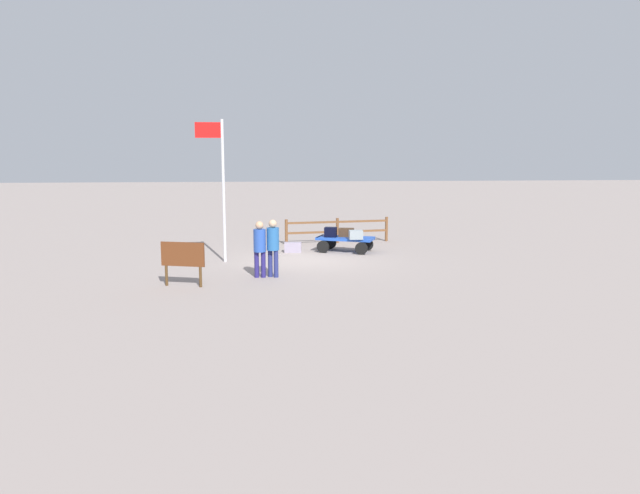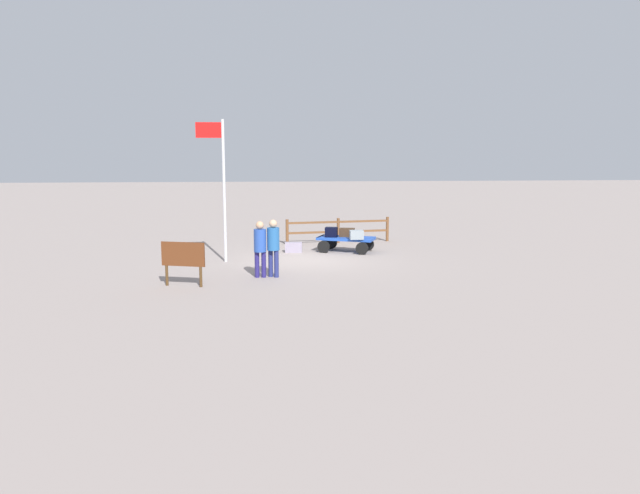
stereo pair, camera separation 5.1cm
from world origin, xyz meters
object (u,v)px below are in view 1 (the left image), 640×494
(luggage_cart, at_px, (345,241))
(suitcase_grey, at_px, (346,232))
(flagpole, at_px, (220,179))
(signboard, at_px, (183,257))
(worker_lead, at_px, (273,243))
(suitcase_olive, at_px, (331,232))
(suitcase_maroon, at_px, (356,235))
(suitcase_navy, at_px, (293,247))
(worker_trailing, at_px, (260,244))

(luggage_cart, relative_size, suitcase_grey, 3.67)
(flagpole, distance_m, signboard, 4.40)
(flagpole, relative_size, signboard, 3.85)
(luggage_cart, height_order, worker_lead, worker_lead)
(worker_lead, bearing_deg, luggage_cart, -121.68)
(suitcase_olive, bearing_deg, suitcase_maroon, 140.37)
(suitcase_olive, bearing_deg, suitcase_navy, 2.59)
(luggage_cart, distance_m, suitcase_olive, 0.63)
(suitcase_olive, xyz_separation_m, worker_trailing, (2.67, 4.65, 0.26))
(signboard, bearing_deg, worker_trailing, -154.03)
(worker_trailing, distance_m, signboard, 2.38)
(worker_lead, xyz_separation_m, signboard, (2.53, 1.06, -0.20))
(signboard, bearing_deg, suitcase_olive, -130.15)
(luggage_cart, height_order, suitcase_maroon, suitcase_maroon)
(luggage_cart, xyz_separation_m, suitcase_grey, (-0.07, -0.09, 0.30))
(suitcase_olive, distance_m, suitcase_grey, 0.60)
(worker_lead, relative_size, worker_trailing, 1.03)
(suitcase_grey, bearing_deg, worker_lead, 58.21)
(suitcase_grey, xyz_separation_m, flagpole, (4.56, 1.87, 2.12))
(flagpole, bearing_deg, suitcase_grey, -157.72)
(suitcase_navy, xyz_separation_m, worker_lead, (0.84, 4.56, 0.84))
(worker_lead, height_order, worker_trailing, worker_lead)
(luggage_cart, relative_size, suitcase_olive, 4.39)
(luggage_cart, distance_m, worker_lead, 5.37)
(suitcase_navy, bearing_deg, worker_lead, 79.58)
(suitcase_olive, distance_m, flagpole, 4.85)
(luggage_cart, relative_size, suitcase_maroon, 4.68)
(suitcase_olive, xyz_separation_m, signboard, (4.80, 5.69, 0.09))
(suitcase_grey, height_order, suitcase_maroon, suitcase_maroon)
(signboard, bearing_deg, flagpole, -102.37)
(luggage_cart, bearing_deg, suitcase_grey, -127.09)
(luggage_cart, height_order, suitcase_navy, luggage_cart)
(suitcase_olive, bearing_deg, flagpole, 25.19)
(luggage_cart, xyz_separation_m, flagpole, (4.49, 1.78, 2.42))
(suitcase_olive, distance_m, worker_trailing, 5.37)
(worker_trailing, distance_m, flagpole, 3.58)
(worker_lead, relative_size, signboard, 1.39)
(suitcase_grey, bearing_deg, suitcase_olive, 0.49)
(suitcase_maroon, bearing_deg, worker_lead, 51.42)
(suitcase_grey, relative_size, worker_lead, 0.36)
(suitcase_maroon, bearing_deg, luggage_cart, -62.67)
(suitcase_olive, height_order, flagpole, flagpole)
(suitcase_grey, relative_size, signboard, 0.50)
(worker_lead, distance_m, signboard, 2.75)
(worker_trailing, bearing_deg, worker_lead, -176.40)
(worker_lead, bearing_deg, suitcase_navy, -100.42)
(signboard, bearing_deg, suitcase_navy, -120.90)
(suitcase_olive, height_order, suitcase_maroon, suitcase_olive)
(suitcase_grey, distance_m, worker_lead, 5.46)
(suitcase_olive, height_order, worker_trailing, worker_trailing)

